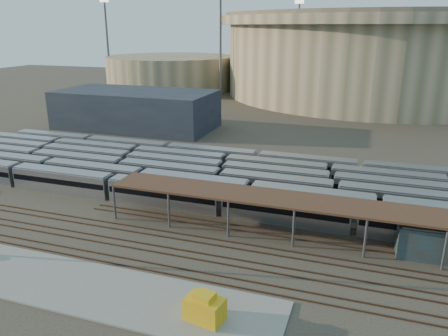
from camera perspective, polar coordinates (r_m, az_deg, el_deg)
ground at (r=60.61m, az=-8.16°, el=-8.07°), size 420.00×420.00×0.00m
apron at (r=52.22m, az=-20.89°, el=-13.64°), size 50.00×9.00×0.20m
subway_trains at (r=74.20m, az=1.19°, el=-1.39°), size 120.18×23.90×3.60m
inspection_shed at (r=56.56m, az=13.96°, el=-4.87°), size 60.30×6.00×5.30m
empty_tracks at (r=56.67m, az=-10.46°, el=-10.05°), size 170.00×9.62×0.18m
stadium at (r=188.45m, az=19.29°, el=14.05°), size 124.00×124.00×32.50m
secondary_arena at (r=198.58m, az=-6.89°, el=12.30°), size 56.00×56.00×14.00m
service_building at (r=121.52m, az=-11.42°, el=7.52°), size 42.00×20.00×10.00m
floodlight_0 at (r=167.73m, az=-0.48°, el=16.07°), size 4.00×1.00×38.40m
floodlight_1 at (r=201.30m, az=-15.01°, el=15.82°), size 4.00×1.00×38.40m
floodlight_3 at (r=211.27m, az=9.58°, el=16.24°), size 4.00×1.00×38.40m
yellow_equipment at (r=42.88m, az=-2.54°, el=-17.93°), size 3.93×2.85×2.24m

